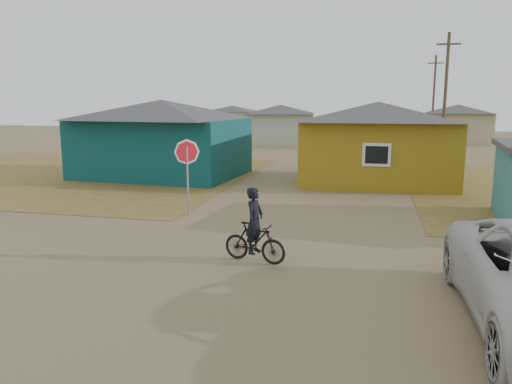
# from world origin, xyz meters

# --- Properties ---
(ground) EXTENTS (120.00, 120.00, 0.00)m
(ground) POSITION_xyz_m (0.00, 0.00, 0.00)
(ground) COLOR olive
(grass_nw) EXTENTS (20.00, 18.00, 0.00)m
(grass_nw) POSITION_xyz_m (-14.00, 13.00, 0.01)
(grass_nw) COLOR olive
(grass_nw) RESTS_ON ground
(house_teal) EXTENTS (8.93, 7.08, 4.00)m
(house_teal) POSITION_xyz_m (-8.50, 13.50, 2.05)
(house_teal) COLOR #0B3C3E
(house_teal) RESTS_ON ground
(house_yellow) EXTENTS (7.72, 6.76, 3.90)m
(house_yellow) POSITION_xyz_m (2.50, 14.00, 2.00)
(house_yellow) COLOR olive
(house_yellow) RESTS_ON ground
(house_pale_west) EXTENTS (7.04, 6.15, 3.60)m
(house_pale_west) POSITION_xyz_m (-6.00, 34.00, 1.86)
(house_pale_west) COLOR #ABB59B
(house_pale_west) RESTS_ON ground
(house_beige_east) EXTENTS (6.95, 6.05, 3.60)m
(house_beige_east) POSITION_xyz_m (10.00, 40.00, 1.86)
(house_beige_east) COLOR tan
(house_beige_east) RESTS_ON ground
(house_pale_north) EXTENTS (6.28, 5.81, 3.40)m
(house_pale_north) POSITION_xyz_m (-14.00, 46.00, 1.75)
(house_pale_north) COLOR #ABB59B
(house_pale_north) RESTS_ON ground
(utility_pole_near) EXTENTS (1.40, 0.20, 8.00)m
(utility_pole_near) POSITION_xyz_m (6.50, 22.00, 4.14)
(utility_pole_near) COLOR #4E432F
(utility_pole_near) RESTS_ON ground
(utility_pole_far) EXTENTS (1.40, 0.20, 8.00)m
(utility_pole_far) POSITION_xyz_m (7.50, 38.00, 4.14)
(utility_pole_far) COLOR #4E432F
(utility_pole_far) RESTS_ON ground
(stop_sign) EXTENTS (0.87, 0.13, 2.65)m
(stop_sign) POSITION_xyz_m (-3.80, 4.94, 1.94)
(stop_sign) COLOR gray
(stop_sign) RESTS_ON ground
(cyclist) EXTENTS (1.71, 0.83, 1.87)m
(cyclist) POSITION_xyz_m (-0.38, 0.56, 0.68)
(cyclist) COLOR black
(cyclist) RESTS_ON ground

